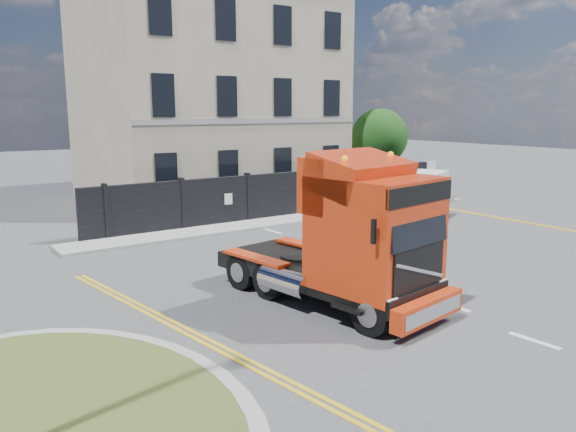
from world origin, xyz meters
TOP-DOWN VIEW (x-y plane):
  - ground at (0.00, 0.00)m, footprint 120.00×120.00m
  - hoarding_fence at (6.55, 9.00)m, footprint 18.80×0.25m
  - georgian_building at (6.00, 16.50)m, footprint 12.30×10.30m
  - tree at (14.38, 12.10)m, footprint 3.20×3.20m
  - pavement_far at (6.00, 8.10)m, footprint 20.00×1.60m
  - truck at (0.60, -1.59)m, footprint 3.16×6.37m
  - flatbed_pickup at (10.58, 5.92)m, footprint 3.94×5.53m

SIDE VIEW (x-z plane):
  - ground at x=0.00m, z-range 0.00..0.00m
  - pavement_far at x=6.00m, z-range 0.00..0.12m
  - hoarding_fence at x=6.55m, z-range 0.00..2.00m
  - flatbed_pickup at x=10.58m, z-range 0.08..2.17m
  - truck at x=0.60m, z-range -0.19..3.46m
  - tree at x=14.38m, z-range 0.65..5.45m
  - georgian_building at x=6.00m, z-range -0.63..12.17m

